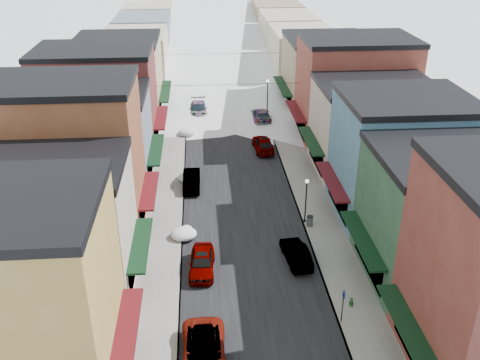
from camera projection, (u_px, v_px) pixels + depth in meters
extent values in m
cube|color=black|center=(221.00, 87.00, 80.61)|extent=(10.00, 160.00, 0.01)
cube|color=gray|center=(177.00, 88.00, 80.13)|extent=(3.20, 160.00, 0.15)
cube|color=gray|center=(264.00, 86.00, 81.04)|extent=(3.20, 160.00, 0.15)
cube|color=slate|center=(188.00, 87.00, 80.23)|extent=(0.10, 160.00, 0.15)
cube|color=slate|center=(254.00, 86.00, 80.93)|extent=(0.10, 160.00, 0.15)
cube|color=#B39242|center=(11.00, 303.00, 27.23)|extent=(10.00, 8.50, 11.00)
cube|color=#510D13|center=(126.00, 332.00, 28.63)|extent=(1.20, 7.22, 0.15)
cube|color=beige|center=(53.00, 231.00, 35.26)|extent=(10.00, 8.00, 9.00)
cube|color=black|center=(41.00, 166.00, 33.16)|extent=(10.20, 8.20, 0.50)
cube|color=black|center=(140.00, 244.00, 36.23)|extent=(1.20, 6.80, 0.15)
cube|color=brown|center=(68.00, 161.00, 41.71)|extent=(11.00, 8.00, 12.00)
cube|color=black|center=(56.00, 83.00, 38.94)|extent=(11.20, 8.20, 0.50)
cube|color=#510D13|center=(149.00, 190.00, 43.38)|extent=(1.20, 6.80, 0.15)
cube|color=slate|center=(95.00, 141.00, 50.12)|extent=(10.00, 9.00, 8.50)
cube|color=black|center=(89.00, 95.00, 48.12)|extent=(10.20, 9.20, 0.50)
cube|color=black|center=(156.00, 149.00, 50.97)|extent=(1.20, 7.65, 0.15)
cube|color=maroon|center=(98.00, 101.00, 57.65)|extent=(12.00, 9.00, 10.50)
cube|color=black|center=(92.00, 50.00, 55.21)|extent=(12.20, 9.20, 0.50)
cube|color=#510D13|center=(161.00, 118.00, 59.01)|extent=(1.20, 7.65, 0.15)
cube|color=tan|center=(120.00, 80.00, 66.87)|extent=(10.00, 11.00, 9.50)
cube|color=black|center=(116.00, 40.00, 64.65)|extent=(10.20, 11.20, 0.50)
cube|color=black|center=(165.00, 91.00, 67.95)|extent=(1.20, 9.35, 0.15)
cube|color=black|center=(409.00, 329.00, 28.80)|extent=(1.20, 7.65, 0.15)
cube|color=#21462F|center=(444.00, 220.00, 36.65)|extent=(10.00, 9.00, 9.00)
cube|color=black|center=(456.00, 156.00, 34.54)|extent=(10.20, 9.20, 0.50)
cube|color=black|center=(362.00, 239.00, 36.84)|extent=(1.20, 7.65, 0.15)
cube|color=#3B6C86|center=(400.00, 159.00, 44.47)|extent=(10.00, 9.00, 10.00)
cube|color=black|center=(409.00, 99.00, 42.14)|extent=(10.20, 9.20, 0.50)
cube|color=#510D13|center=(332.00, 181.00, 44.88)|extent=(1.20, 7.65, 0.15)
cube|color=#B2A18F|center=(372.00, 129.00, 52.88)|extent=(11.00, 9.00, 8.50)
cube|color=black|center=(378.00, 85.00, 50.88)|extent=(11.20, 9.20, 0.50)
cube|color=black|center=(311.00, 141.00, 52.92)|extent=(1.20, 7.65, 0.15)
cube|color=maroon|center=(354.00, 90.00, 60.40)|extent=(12.00, 9.00, 11.00)
cube|color=black|center=(359.00, 39.00, 57.85)|extent=(12.20, 9.20, 0.50)
cube|color=#510D13|center=(296.00, 111.00, 60.96)|extent=(1.20, 7.65, 0.15)
cube|color=#8C7A5C|center=(325.00, 76.00, 69.71)|extent=(10.00, 11.00, 9.00)
cube|color=black|center=(328.00, 39.00, 67.60)|extent=(10.20, 11.20, 0.50)
cube|color=black|center=(283.00, 86.00, 69.90)|extent=(1.20, 9.35, 0.15)
cube|color=gray|center=(137.00, 59.00, 79.76)|extent=(9.00, 13.00, 8.00)
cube|color=gray|center=(302.00, 56.00, 81.50)|extent=(9.00, 13.00, 8.00)
cube|color=gray|center=(144.00, 40.00, 92.27)|extent=(9.00, 13.00, 8.00)
cube|color=gray|center=(287.00, 37.00, 94.00)|extent=(9.00, 13.00, 8.00)
cube|color=gray|center=(150.00, 25.00, 104.78)|extent=(9.00, 13.00, 8.00)
cube|color=gray|center=(276.00, 23.00, 106.51)|extent=(9.00, 13.00, 8.00)
cube|color=gray|center=(155.00, 13.00, 117.29)|extent=(9.00, 13.00, 8.00)
cube|color=gray|center=(268.00, 12.00, 119.02)|extent=(9.00, 13.00, 8.00)
cylinder|color=black|center=(228.00, 85.00, 60.00)|extent=(16.40, 0.04, 0.04)
cylinder|color=black|center=(222.00, 54.00, 73.40)|extent=(16.40, 0.04, 0.04)
imported|color=#BBBBBD|center=(204.00, 352.00, 30.60)|extent=(2.56, 5.50, 1.53)
imported|color=#9B9EA3|center=(202.00, 262.00, 38.59)|extent=(2.04, 4.52, 1.51)
imported|color=black|center=(192.00, 180.00, 50.52)|extent=(1.63, 4.51, 1.48)
imported|color=gray|center=(198.00, 109.00, 68.78)|extent=(2.39, 5.85, 1.70)
imported|color=black|center=(296.00, 253.00, 39.69)|extent=(1.98, 4.44, 1.41)
imported|color=gray|center=(263.00, 144.00, 58.49)|extent=(2.22, 4.97, 1.66)
imported|color=black|center=(261.00, 115.00, 66.86)|extent=(2.41, 5.55, 1.59)
imported|color=#94989B|center=(217.00, 81.00, 81.05)|extent=(2.24, 4.61, 1.52)
imported|color=#B9B9BB|center=(223.00, 59.00, 93.35)|extent=(3.03, 5.58, 1.49)
cylinder|color=black|center=(343.00, 306.00, 33.28)|extent=(0.07, 0.07, 2.43)
cube|color=#1C2F9B|center=(344.00, 295.00, 32.89)|extent=(0.11, 0.32, 0.44)
cylinder|color=#5D5F62|center=(310.00, 221.00, 44.07)|extent=(0.50, 0.50, 0.87)
cylinder|color=black|center=(310.00, 217.00, 43.87)|extent=(0.54, 0.54, 0.06)
cylinder|color=black|center=(305.00, 221.00, 44.92)|extent=(0.27, 0.27, 0.09)
cylinder|color=black|center=(306.00, 202.00, 44.13)|extent=(0.11, 0.11, 3.62)
sphere|color=white|center=(307.00, 181.00, 43.27)|extent=(0.33, 0.33, 0.33)
cylinder|color=black|center=(267.00, 117.00, 68.02)|extent=(0.34, 0.34, 0.11)
cylinder|color=black|center=(267.00, 100.00, 67.03)|extent=(0.14, 0.14, 4.60)
sphere|color=white|center=(268.00, 81.00, 65.93)|extent=(0.41, 0.41, 0.41)
imported|color=#295727|center=(351.00, 302.00, 35.08)|extent=(0.46, 0.46, 0.59)
ellipsoid|color=white|center=(184.00, 234.00, 42.58)|extent=(2.10, 1.78, 0.89)
ellipsoid|color=white|center=(187.00, 228.00, 43.76)|extent=(0.90, 0.81, 0.45)
ellipsoid|color=white|center=(188.00, 178.00, 51.76)|extent=(2.09, 1.77, 0.88)
ellipsoid|color=white|center=(191.00, 174.00, 52.94)|extent=(0.89, 0.80, 0.45)
ellipsoid|color=white|center=(187.00, 132.00, 62.57)|extent=(2.09, 1.76, 0.88)
ellipsoid|color=white|center=(189.00, 130.00, 63.75)|extent=(0.89, 0.80, 0.45)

